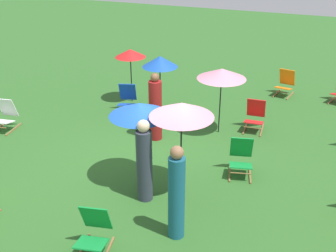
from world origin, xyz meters
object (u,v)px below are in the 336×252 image
Objects in this scene: umbrella_2 at (130,53)px; person_2 at (144,163)px; deckchair_7 at (241,158)px; deckchair_2 at (255,116)px; deckchair_3 at (127,100)px; umbrella_4 at (160,62)px; person_0 at (176,195)px; umbrella_3 at (139,110)px; deckchair_4 at (94,232)px; umbrella_0 at (222,74)px; umbrella_1 at (182,110)px; person_1 at (155,109)px; deckchair_0 at (5,116)px; deckchair_5 at (285,84)px.

umbrella_2 is 0.96× the size of person_2.
deckchair_7 is 5.07m from umbrella_2.
deckchair_2 is 0.49× the size of person_2.
deckchair_3 and deckchair_7 have the same top height.
deckchair_3 is 0.53× the size of umbrella_2.
umbrella_4 is 1.05× the size of person_0.
umbrella_3 is 1.04m from person_2.
umbrella_4 is at bearing -35.76° from umbrella_2.
umbrella_4 is (-0.99, 5.14, 1.33)m from deckchair_4.
person_0 is (0.42, -4.20, -0.75)m from umbrella_0.
deckchair_4 is 0.51× the size of umbrella_2.
umbrella_1 is 2.62m from person_1.
umbrella_4 is 1.08× the size of person_2.
umbrella_2 is 6.35m from person_0.
deckchair_0 is 8.41m from deckchair_5.
person_1 is (-1.80, 3.25, -0.03)m from person_0.
deckchair_0 and deckchair_4 have the same top height.
deckchair_0 is at bearing -89.96° from person_1.
umbrella_4 reaches higher than person_0.
umbrella_0 is at bearing 10.11° from deckchair_0.
person_1 is at bearing 147.10° from deckchair_7.
deckchair_0 is at bearing 167.50° from deckchair_7.
person_2 is (-1.52, -1.64, 0.45)m from deckchair_7.
deckchair_2 is 0.48× the size of umbrella_0.
deckchair_0 is 4.34m from umbrella_4.
person_2 reaches higher than deckchair_5.
deckchair_2 is at bearing 152.81° from person_2.
deckchair_2 is at bearing -88.39° from deckchair_5.
umbrella_4 is (-0.82, 2.97, 0.04)m from umbrella_3.
umbrella_3 is (-0.89, 0.04, -0.15)m from umbrella_1.
person_2 reaches higher than deckchair_3.
umbrella_2 is 0.94× the size of person_1.
deckchair_5 is (0.39, 2.88, 0.00)m from deckchair_2.
deckchair_3 is 4.35m from deckchair_7.
deckchair_4 is at bearing -130.94° from deckchair_7.
umbrella_1 is at bearing -107.20° from deckchair_2.
umbrella_1 is at bearing -91.33° from deckchair_5.
person_1 is (-2.37, 0.82, 0.45)m from deckchair_7.
umbrella_0 is (-1.22, -3.39, 1.23)m from deckchair_5.
umbrella_2 is (2.24, 2.99, 1.15)m from deckchair_0.
umbrella_1 is 1.19× the size of umbrella_2.
person_0 is (-0.80, -7.59, 0.48)m from deckchair_5.
person_2 is (-1.37, -3.93, 0.45)m from deckchair_2.
umbrella_0 is 1.70m from umbrella_4.
deckchair_0 is 4.06m from person_1.
deckchair_3 is 4.39m from person_2.
umbrella_2 reaches higher than deckchair_3.
deckchair_0 is 5.01m from person_2.
umbrella_0 is 0.94× the size of umbrella_4.
umbrella_2 is at bearing 131.08° from deckchair_7.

